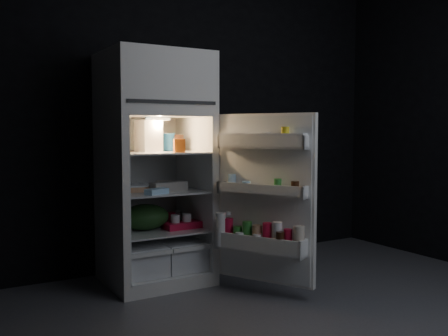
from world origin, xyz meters
TOP-DOWN VIEW (x-y plane):
  - floor at (0.00, 0.00)m, footprint 4.00×3.40m
  - wall_back at (0.00, 1.70)m, footprint 4.00×0.00m
  - refrigerator at (-0.51, 1.32)m, footprint 0.76×0.71m
  - fridge_door at (0.04, 0.61)m, footprint 0.51×0.72m
  - milk_jug at (-0.56, 1.30)m, footprint 0.18×0.18m
  - mayo_jar at (-0.37, 1.34)m, footprint 0.14×0.14m
  - jam_jar at (-0.30, 1.32)m, footprint 0.12×0.12m
  - amber_bottle at (-0.79, 1.36)m, footprint 0.10×0.10m
  - small_carton at (-0.42, 1.05)m, footprint 0.09×0.08m
  - egg_carton at (-0.44, 1.18)m, footprint 0.29×0.14m
  - pie at (-0.67, 1.34)m, footprint 0.38×0.38m
  - flat_package at (-0.60, 1.05)m, footprint 0.19×0.14m
  - wrapped_pkg at (-0.36, 1.46)m, footprint 0.15×0.14m
  - produce_bag at (-0.60, 1.28)m, footprint 0.47×0.44m
  - yogurt_tray at (-0.33, 1.19)m, footprint 0.29×0.16m
  - small_can_red at (-0.32, 1.43)m, footprint 0.08×0.08m
  - small_can_silver at (-0.24, 1.45)m, footprint 0.07×0.07m

SIDE VIEW (x-z plane):
  - floor at x=0.00m, z-range 0.00..0.00m
  - yogurt_tray at x=-0.33m, z-range 0.43..0.48m
  - small_can_red at x=-0.32m, z-range 0.43..0.52m
  - small_can_silver at x=-0.24m, z-range 0.43..0.52m
  - produce_bag at x=-0.60m, z-range 0.43..0.62m
  - fridge_door at x=0.04m, z-range 0.07..1.29m
  - pie at x=-0.67m, z-range 0.73..0.77m
  - flat_package at x=-0.60m, z-range 0.73..0.77m
  - wrapped_pkg at x=-0.36m, z-range 0.73..0.78m
  - egg_carton at x=-0.44m, z-range 0.73..0.80m
  - refrigerator at x=-0.51m, z-range 0.07..1.85m
  - small_carton at x=-0.42m, z-range 1.03..1.13m
  - jam_jar at x=-0.30m, z-range 1.03..1.16m
  - mayo_jar at x=-0.37m, z-range 1.03..1.17m
  - amber_bottle at x=-0.79m, z-range 1.03..1.25m
  - milk_jug at x=-0.56m, z-range 1.03..1.27m
  - wall_back at x=0.00m, z-range 0.00..2.70m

